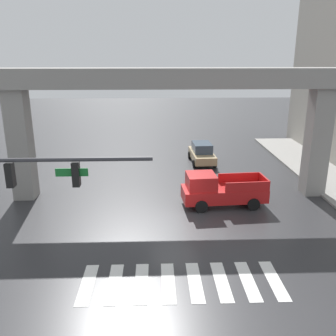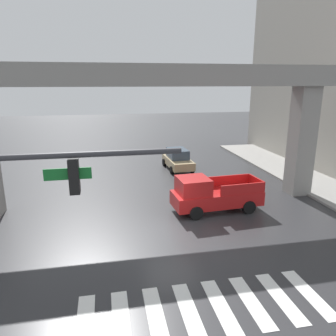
{
  "view_description": "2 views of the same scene",
  "coord_description": "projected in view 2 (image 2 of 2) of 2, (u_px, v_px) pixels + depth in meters",
  "views": [
    {
      "loc": [
        -1.03,
        -18.42,
        8.97
      ],
      "look_at": [
        -0.25,
        2.81,
        2.29
      ],
      "focal_mm": 38.88,
      "sensor_mm": 36.0,
      "label": 1
    },
    {
      "loc": [
        -2.94,
        -14.24,
        7.27
      ],
      "look_at": [
        0.46,
        3.01,
        2.5
      ],
      "focal_mm": 34.39,
      "sensor_mm": 36.0,
      "label": 2
    }
  ],
  "objects": [
    {
      "name": "ground_plane",
      "position": [
        171.0,
        233.0,
        15.94
      ],
      "size": [
        120.0,
        120.0,
        0.0
      ],
      "primitive_type": "plane",
      "color": "#2D2D30"
    },
    {
      "name": "crosswalk_stripes",
      "position": [
        205.0,
        308.0,
        10.64
      ],
      "size": [
        8.25,
        2.8,
        0.01
      ],
      "color": "silver",
      "rests_on": "ground"
    },
    {
      "name": "elevated_overpass",
      "position": [
        156.0,
        87.0,
        18.04
      ],
      "size": [
        56.69,
        1.8,
        8.18
      ],
      "color": "gray",
      "rests_on": "ground"
    },
    {
      "name": "pickup_truck",
      "position": [
        212.0,
        195.0,
        18.37
      ],
      "size": [
        5.23,
        2.37,
        2.08
      ],
      "color": "red",
      "rests_on": "ground"
    },
    {
      "name": "sedan_tan",
      "position": [
        178.0,
        159.0,
        27.26
      ],
      "size": [
        2.13,
        4.38,
        1.72
      ],
      "color": "tan",
      "rests_on": "ground"
    }
  ]
}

